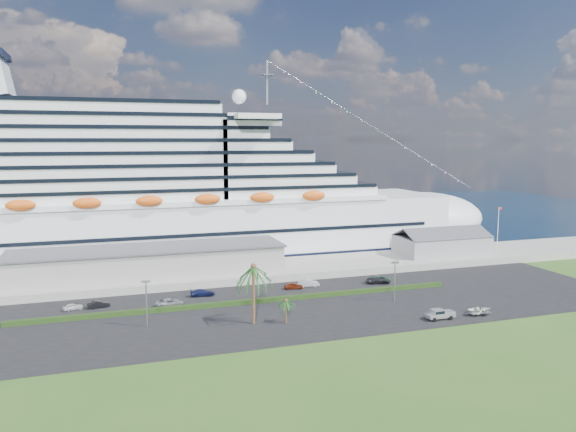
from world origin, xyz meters
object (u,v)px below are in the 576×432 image
object	(u,v)px
pickup_truck	(440,314)
boat_trailer	(480,310)
cruise_ship	(154,199)
parked_car_3	(203,293)

from	to	relation	value
pickup_truck	boat_trailer	xyz separation A→B (m)	(8.39, -0.25, -0.03)
cruise_ship	parked_car_3	size ratio (longest dim) A/B	37.81
cruise_ship	boat_trailer	bearing A→B (deg)	-52.51
parked_car_3	cruise_ship	bearing A→B (deg)	12.81
parked_car_3	boat_trailer	xyz separation A→B (m)	(46.55, -28.81, 0.27)
parked_car_3	pickup_truck	world-z (taller)	pickup_truck
cruise_ship	parked_car_3	world-z (taller)	cruise_ship
parked_car_3	pickup_truck	distance (m)	47.67
cruise_ship	parked_car_3	xyz separation A→B (m)	(5.93, -39.59, -15.84)
cruise_ship	parked_car_3	distance (m)	43.05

